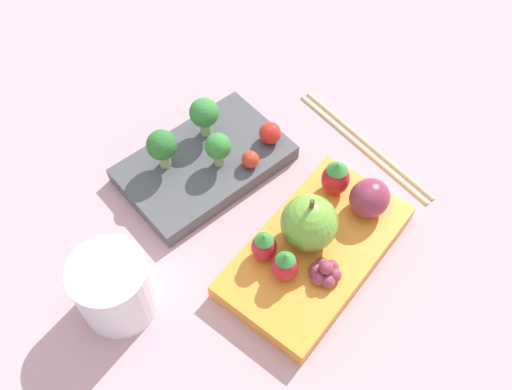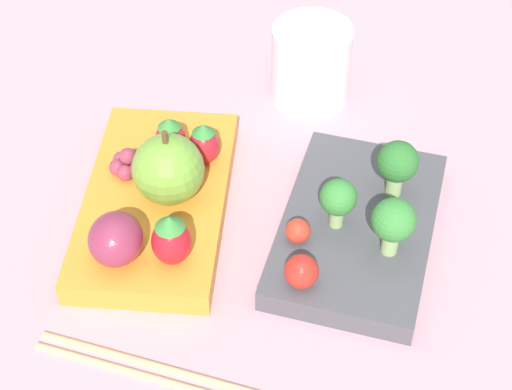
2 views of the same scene
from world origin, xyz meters
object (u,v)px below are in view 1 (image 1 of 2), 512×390
Objects in this scene: cherry_tomato_0 at (270,133)px; apple at (312,220)px; grape_cluster at (325,272)px; plum at (370,198)px; strawberry_2 at (264,246)px; cherry_tomato_1 at (250,159)px; strawberry_1 at (336,178)px; bento_box_savoury at (205,164)px; broccoli_floret_2 at (204,114)px; drinking_cup at (114,288)px; broccoli_floret_0 at (162,146)px; strawberry_0 at (285,265)px; broccoli_floret_1 at (217,148)px; bento_box_fruit at (313,253)px; chopsticks_pair at (364,144)px.

apple reaches higher than cherry_tomato_0.
apple is at bearing 60.04° from grape_cluster.
strawberry_2 is at bearing 163.35° from plum.
strawberry_1 is at bearing -64.79° from cherry_tomato_1.
cherry_tomato_1 reaches higher than bento_box_savoury.
strawberry_1 is 1.04× the size of plum.
broccoli_floret_2 is 0.22m from drinking_cup.
broccoli_floret_0 is 1.29× the size of strawberry_0.
drinking_cup is (-0.17, -0.07, 0.03)m from bento_box_savoury.
cherry_tomato_0 is (0.05, -0.06, -0.02)m from broccoli_floret_2.
cherry_tomato_0 is at bearing -13.42° from broccoli_floret_1.
broccoli_floret_2 is at bearing 93.96° from cherry_tomato_1.
drinking_cup is at bearing 155.78° from apple.
broccoli_floret_1 is 1.13× the size of strawberry_2.
apple reaches higher than drinking_cup.
bento_box_savoury is 0.17m from bento_box_fruit.
drinking_cup is at bearing -153.77° from broccoli_floret_2.
strawberry_1 is (0.11, -0.15, -0.01)m from broccoli_floret_0.
broccoli_floret_1 is 1.00× the size of plum.
strawberry_1 is 0.22× the size of chopsticks_pair.
broccoli_floret_0 is at bearing 105.87° from apple.
cherry_tomato_1 is 0.43× the size of strawberry_1.
cherry_tomato_0 is (0.07, -0.03, 0.02)m from bento_box_savoury.
strawberry_1 is 0.62× the size of drinking_cup.
broccoli_floret_1 is at bearing 120.29° from strawberry_1.
broccoli_floret_1 reaches higher than plum.
grape_cluster is at bearing -152.35° from chopsticks_pair.
broccoli_floret_1 is 1.12× the size of strawberry_0.
bento_box_fruit is at bearing -88.36° from bento_box_savoury.
grape_cluster is at bearing -64.79° from strawberry_2.
bento_box_savoury is at bearing 94.92° from apple.
cherry_tomato_0 is 0.15m from strawberry_2.
drinking_cup reaches higher than broccoli_floret_0.
broccoli_floret_2 is at bearing 3.64° from broccoli_floret_0.
broccoli_floret_2 is at bearing 80.35° from grape_cluster.
cherry_tomato_1 is (-0.04, -0.01, -0.00)m from cherry_tomato_0.
bento_box_savoury is 0.15m from strawberry_1.
broccoli_floret_2 is 2.56× the size of cherry_tomato_1.
broccoli_floret_2 is 1.11× the size of strawberry_1.
strawberry_2 is 0.12m from plum.
bento_box_fruit is 3.26× the size of apple.
broccoli_floret_2 is 1.55× the size of grape_cluster.
bento_box_fruit is 0.04m from grape_cluster.
broccoli_floret_1 is 0.96× the size of strawberry_1.
chopsticks_pair is at bearing -5.98° from drinking_cup.
broccoli_floret_1 is 0.13m from strawberry_2.
cherry_tomato_1 is (0.03, -0.03, -0.02)m from broccoli_floret_1.
bento_box_savoury is at bearing 76.98° from strawberry_0.
strawberry_2 reaches higher than bento_box_fruit.
strawberry_2 is (-0.06, -0.16, -0.01)m from broccoli_floret_2.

